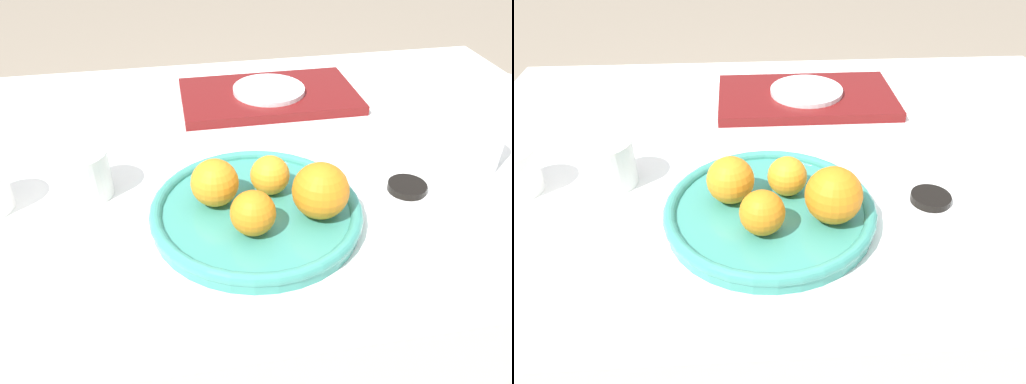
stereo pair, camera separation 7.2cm
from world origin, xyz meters
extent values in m
plane|color=gray|center=(0.00, 0.00, 0.00)|extent=(12.00, 12.00, 0.00)
cube|color=white|center=(0.00, 0.00, 0.36)|extent=(1.28, 0.90, 0.72)
cylinder|color=teal|center=(-0.07, -0.20, 0.73)|extent=(0.31, 0.31, 0.02)
torus|color=teal|center=(-0.07, -0.20, 0.74)|extent=(0.32, 0.32, 0.02)
sphere|color=orange|center=(-0.08, -0.25, 0.77)|extent=(0.06, 0.06, 0.06)
sphere|color=orange|center=(-0.04, -0.16, 0.77)|extent=(0.06, 0.06, 0.06)
sphere|color=orange|center=(0.02, -0.23, 0.78)|extent=(0.08, 0.08, 0.08)
sphere|color=orange|center=(-0.13, -0.17, 0.77)|extent=(0.07, 0.07, 0.07)
cylinder|color=silver|center=(0.33, -0.12, 0.77)|extent=(0.08, 0.08, 0.10)
cube|color=maroon|center=(0.03, 0.21, 0.73)|extent=(0.38, 0.22, 0.02)
cylinder|color=white|center=(0.03, 0.21, 0.74)|extent=(0.16, 0.16, 0.01)
cylinder|color=white|center=(-0.33, -0.09, 0.76)|extent=(0.09, 0.09, 0.08)
cylinder|color=white|center=(0.51, 0.08, 0.75)|extent=(0.07, 0.07, 0.06)
cylinder|color=black|center=(0.19, -0.17, 0.72)|extent=(0.06, 0.06, 0.01)
camera|label=1|loc=(-0.18, -0.78, 1.19)|focal=35.00mm
camera|label=2|loc=(-0.11, -0.79, 1.19)|focal=35.00mm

